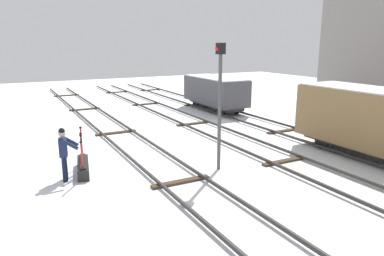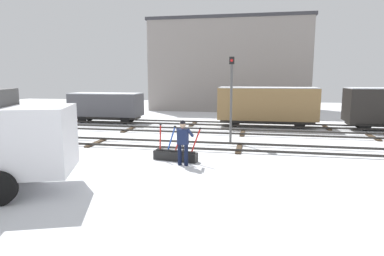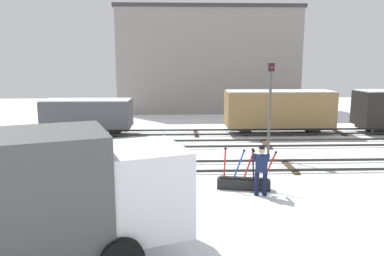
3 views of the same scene
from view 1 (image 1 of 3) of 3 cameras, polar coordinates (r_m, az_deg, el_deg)
The scene contains 9 objects.
ground_plane at distance 14.35m, azimuth -8.05°, elevation -3.96°, with size 60.00×60.00×0.00m, color white.
track_main_line at distance 14.32m, azimuth -8.07°, elevation -3.55°, with size 44.00×1.94×0.18m.
track_siding_near at distance 16.19m, azimuth 6.18°, elevation -1.49°, with size 44.00×1.94×0.18m.
track_siding_far at distance 18.08m, azimuth 14.39°, elevation -0.24°, with size 44.00×1.94×0.18m.
switch_lever_frame at distance 12.59m, azimuth -16.98°, elevation -5.72°, with size 1.99×0.69×1.45m.
rail_worker at distance 11.87m, azimuth -19.70°, elevation -3.49°, with size 0.62×0.67×1.71m.
signal_post at distance 11.85m, azimuth 4.44°, elevation 5.24°, with size 0.24×0.32×4.26m.
freight_car_mid_siding at distance 22.93m, azimuth 3.70°, elevation 5.89°, with size 5.14×2.03×2.14m.
freight_car_near_switch at distance 14.62m, azimuth 27.85°, elevation 0.96°, with size 6.35×2.08×2.62m.
Camera 1 is at (12.90, -4.60, 4.27)m, focal length 33.47 mm.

